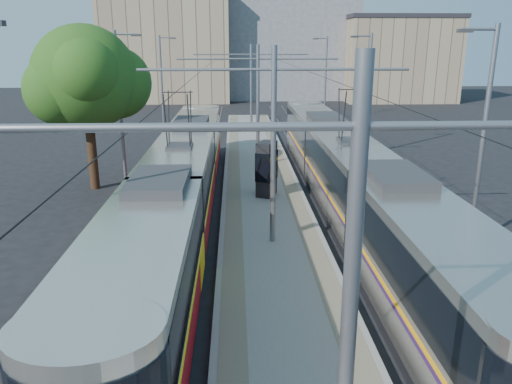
{
  "coord_description": "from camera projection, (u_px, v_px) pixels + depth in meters",
  "views": [
    {
      "loc": [
        -1.33,
        -9.23,
        7.34
      ],
      "look_at": [
        -0.53,
        9.99,
        1.6
      ],
      "focal_mm": 35.0,
      "sensor_mm": 36.0,
      "label": 1
    }
  ],
  "objects": [
    {
      "name": "platform",
      "position": [
        260.0,
        181.0,
        27.22
      ],
      "size": [
        4.0,
        50.0,
        0.3
      ],
      "primitive_type": "cube",
      "color": "gray",
      "rests_on": "ground"
    },
    {
      "name": "tram_left",
      "position": [
        181.0,
        185.0,
        20.68
      ],
      "size": [
        2.43,
        28.79,
        5.5
      ],
      "color": "black",
      "rests_on": "ground"
    },
    {
      "name": "catenary",
      "position": [
        264.0,
        106.0,
        23.24
      ],
      "size": [
        9.2,
        70.0,
        7.0
      ],
      "color": "gray",
      "rests_on": "platform"
    },
    {
      "name": "building_centre",
      "position": [
        286.0,
        38.0,
        70.17
      ],
      "size": [
        18.36,
        14.28,
        16.24
      ],
      "color": "gray",
      "rests_on": "ground"
    },
    {
      "name": "building_left",
      "position": [
        169.0,
        47.0,
        66.07
      ],
      "size": [
        16.32,
        12.24,
        13.64
      ],
      "color": "tan",
      "rests_on": "ground"
    },
    {
      "name": "building_right",
      "position": [
        396.0,
        59.0,
        65.77
      ],
      "size": [
        14.28,
        10.2,
        10.81
      ],
      "color": "tan",
      "rests_on": "ground"
    },
    {
      "name": "rails",
      "position": [
        260.0,
        183.0,
        27.26
      ],
      "size": [
        8.71,
        70.0,
        0.03
      ],
      "color": "gray",
      "rests_on": "ground"
    },
    {
      "name": "shelter",
      "position": [
        267.0,
        168.0,
        23.71
      ],
      "size": [
        1.15,
        1.38,
        2.61
      ],
      "rotation": [
        0.0,
        0.0,
        -0.42
      ],
      "color": "black",
      "rests_on": "platform"
    },
    {
      "name": "tram_right",
      "position": [
        349.0,
        174.0,
        21.79
      ],
      "size": [
        2.43,
        31.17,
        5.5
      ],
      "color": "black",
      "rests_on": "ground"
    },
    {
      "name": "tactile_strip_right",
      "position": [
        287.0,
        178.0,
        27.23
      ],
      "size": [
        0.7,
        50.0,
        0.01
      ],
      "primitive_type": "cube",
      "color": "gray",
      "rests_on": "platform"
    },
    {
      "name": "tree",
      "position": [
        93.0,
        79.0,
        24.94
      ],
      "size": [
        5.71,
        5.28,
        8.3
      ],
      "color": "#382314",
      "rests_on": "ground"
    },
    {
      "name": "tactile_strip_left",
      "position": [
        234.0,
        178.0,
        27.12
      ],
      "size": [
        0.7,
        50.0,
        0.01
      ],
      "primitive_type": "cube",
      "color": "gray",
      "rests_on": "platform"
    },
    {
      "name": "street_lamps",
      "position": [
        257.0,
        98.0,
        29.89
      ],
      "size": [
        15.18,
        38.22,
        8.0
      ],
      "color": "gray",
      "rests_on": "ground"
    }
  ]
}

